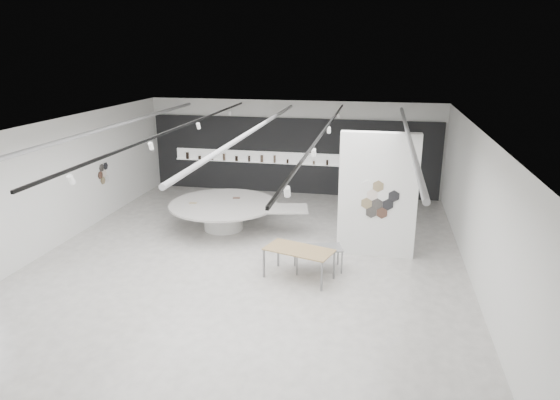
% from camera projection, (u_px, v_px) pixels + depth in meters
% --- Properties ---
extents(room, '(12.02, 14.02, 3.82)m').
position_uv_depth(room, '(246.00, 189.00, 13.81)').
color(room, beige).
rests_on(room, ground).
extents(back_wall_display, '(11.80, 0.27, 3.10)m').
position_uv_depth(back_wall_display, '(291.00, 156.00, 20.46)').
color(back_wall_display, black).
rests_on(back_wall_display, ground).
extents(partition_column, '(2.20, 0.38, 3.60)m').
position_uv_depth(partition_column, '(378.00, 195.00, 14.15)').
color(partition_column, white).
rests_on(partition_column, ground).
extents(display_island, '(5.00, 4.19, 0.91)m').
position_uv_depth(display_island, '(226.00, 212.00, 16.52)').
color(display_island, white).
rests_on(display_island, ground).
extents(sample_table_wood, '(1.93, 1.35, 0.82)m').
position_uv_depth(sample_table_wood, '(299.00, 251.00, 12.92)').
color(sample_table_wood, '#9D7D51').
rests_on(sample_table_wood, ground).
extents(sample_table_stone, '(1.40, 0.95, 0.66)m').
position_uv_depth(sample_table_stone, '(318.00, 249.00, 13.46)').
color(sample_table_stone, slate).
rests_on(sample_table_stone, ground).
extents(kitchen_counter, '(1.85, 0.82, 1.42)m').
position_uv_depth(kitchen_counter, '(372.00, 187.00, 19.75)').
color(kitchen_counter, white).
rests_on(kitchen_counter, ground).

